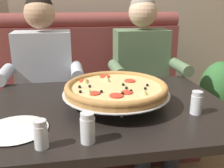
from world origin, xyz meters
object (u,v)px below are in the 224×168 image
Objects in this scene: booth_bench at (93,102)px; shaker_oregano at (88,130)px; diner_left at (44,78)px; shaker_pepper_flakes at (41,136)px; diner_right at (144,73)px; shaker_parmesan at (196,104)px; potted_plant at (218,94)px; plate_near_left at (15,128)px; dining_table at (110,122)px; pizza at (116,89)px.

shaker_oregano is (-0.13, -1.23, 0.39)m from booth_bench.
diner_left is 12.21× the size of shaker_pepper_flakes.
shaker_oregano is (-0.50, -0.96, 0.08)m from diner_right.
diner_right is 0.80m from shaker_parmesan.
diner_left is 1.09m from shaker_parmesan.
diner_left is at bearing -143.92° from booth_bench.
shaker_parmesan reaches higher than potted_plant.
shaker_oregano is 0.31m from plate_near_left.
booth_bench is 1.40× the size of dining_table.
shaker_oregano reaches higher than shaker_pepper_flakes.
booth_bench reaches higher than plate_near_left.
diner_right is (0.37, -0.27, 0.31)m from booth_bench.
plate_near_left is (-0.28, 0.14, -0.04)m from shaker_oregano.
diner_left is at bearing 132.53° from shaker_parmesan.
shaker_pepper_flakes is 0.69m from shaker_parmesan.
diner_left is 11.99× the size of shaker_parmesan.
diner_right is at bearing -36.08° from booth_bench.
pizza is at bearing -19.65° from dining_table.
potted_plant is at bearing 19.09° from diner_right.
shaker_pepper_flakes is (-0.30, -1.24, 0.38)m from booth_bench.
booth_bench is 1.30m from shaker_oregano.
pizza is 0.48m from plate_near_left.
diner_left is at bearing 180.00° from diner_right.
diner_left is at bearing 103.46° from shaker_oregano.
dining_table is 0.91× the size of diner_left.
shaker_oregano is 0.45× the size of plate_near_left.
shaker_oregano reaches higher than shaker_parmesan.
plate_near_left is at bearing -110.56° from booth_bench.
diner_right is 1.82× the size of potted_plant.
pizza reaches higher than plate_near_left.
pizza is at bearing 22.46° from plate_near_left.
pizza is 4.91× the size of shaker_pepper_flakes.
plate_near_left is at bearing 153.52° from shaker_oregano.
shaker_pepper_flakes is at bearing -134.77° from pizza.
diner_right is (0.73, 0.00, 0.00)m from diner_left.
shaker_pepper_flakes is 0.16m from shaker_oregano.
shaker_pepper_flakes is at bearing -124.23° from diner_right.
dining_table is 4.52× the size of plate_near_left.
dining_table reaches higher than potted_plant.
diner_right is at bearing 90.14° from shaker_parmesan.
shaker_parmesan is at bearing -89.86° from diner_right.
booth_bench is 1.19m from shaker_parmesan.
pizza is (-0.34, -0.65, 0.12)m from diner_right.
plate_near_left is (-0.11, 0.15, -0.03)m from shaker_pepper_flakes.
booth_bench is at bearing 36.08° from diner_left.
shaker_parmesan reaches higher than plate_near_left.
diner_right reaches higher than plate_near_left.
dining_table is 1.53m from potted_plant.
booth_bench is at bearing 90.00° from dining_table.
shaker_pepper_flakes is 0.98× the size of shaker_parmesan.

